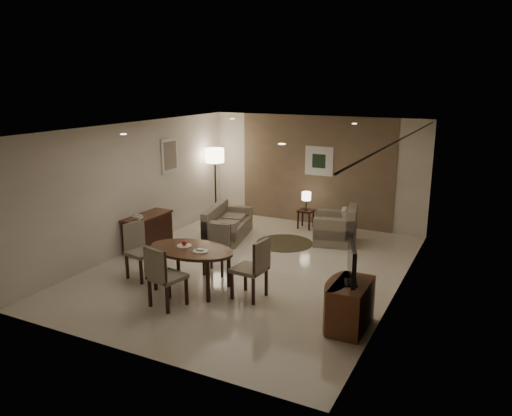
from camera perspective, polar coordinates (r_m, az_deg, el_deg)
The scene contains 31 objects.
room_shell at distance 9.70m, azimuth 0.53°, elevation 1.41°, with size 5.50×7.00×2.70m.
taupe_accent at distance 12.49m, azimuth 6.79°, elevation 4.27°, with size 3.96×0.03×2.70m, color #7B634C.
curtain_wall at distance 8.51m, azimuth 15.72°, elevation -1.22°, with size 0.08×6.70×2.58m, color #B8A78F, non-canonical shape.
curtain_rod at distance 8.27m, azimuth 16.35°, elevation 7.62°, with size 0.03×0.03×6.80m, color black.
art_back_frame at distance 12.39m, azimuth 7.22°, elevation 5.35°, with size 0.72×0.03×0.72m, color silver.
art_back_canvas at distance 12.37m, azimuth 7.20°, elevation 5.34°, with size 0.34×0.01×0.34m, color black.
art_left_frame at distance 11.67m, azimuth -9.83°, elevation 5.94°, with size 0.03×0.60×0.80m, color silver.
art_left_canvas at distance 11.67m, azimuth -9.77°, elevation 5.93°, with size 0.01×0.46×0.64m, color gray.
downlight_nl at distance 8.43m, azimuth -14.92°, elevation 8.15°, with size 0.10×0.10×0.01m, color white.
downlight_nr at distance 6.91m, azimuth 2.97°, elevation 7.32°, with size 0.10×0.10×0.01m, color white.
downlight_fl at distance 11.37m, azimuth -2.74°, elevation 10.14°, with size 0.10×0.10×0.01m, color white.
downlight_fr at distance 10.30m, azimuth 11.18°, elevation 9.43°, with size 0.10×0.10×0.01m, color white.
console_desk at distance 10.93m, azimuth -12.24°, elevation -2.70°, with size 0.48×1.20×0.75m, color #4E2919, non-canonical shape.
telephone at distance 10.60m, azimuth -13.37°, elevation -0.93°, with size 0.20×0.14×0.09m, color white, non-canonical shape.
tv_cabinet at distance 7.53m, azimuth 10.79°, elevation -10.91°, with size 0.48×0.90×0.70m, color #5D2C1C, non-canonical shape.
flat_tv at distance 7.27m, azimuth 10.89°, elevation -6.11°, with size 0.06×0.88×0.60m, color black, non-canonical shape.
dining_table at distance 8.77m, azimuth -7.32°, elevation -6.89°, with size 1.56×0.98×0.73m, color #4E2919, non-canonical shape.
chair_near at distance 8.13m, azimuth -10.09°, elevation -7.66°, with size 0.50×0.50×1.02m, color #756E5A, non-canonical shape.
chair_far at distance 9.38m, azimuth -4.55°, elevation -4.82°, with size 0.44×0.44×0.90m, color #756E5A, non-canonical shape.
chair_left at distance 9.32m, azimuth -12.86°, elevation -4.89°, with size 0.50×0.50×1.02m, color #756E5A, non-canonical shape.
chair_right at distance 8.30m, azimuth -0.78°, elevation -6.90°, with size 0.50×0.50×1.04m, color #756E5A, non-canonical shape.
plate_a at distance 8.78m, azimuth -8.19°, elevation -4.30°, with size 0.26×0.26×0.02m, color white.
plate_b at distance 8.49m, azimuth -6.35°, elevation -4.91°, with size 0.26×0.26×0.02m, color white.
fruit_apple at distance 8.76m, azimuth -8.21°, elevation -3.98°, with size 0.09×0.09×0.09m, color #A71413.
napkin at distance 8.48m, azimuth -6.35°, elevation -4.76°, with size 0.12×0.08×0.03m, color white.
round_rug at distance 11.17m, azimuth 3.27°, elevation -4.01°, with size 1.26×1.26×0.01m, color #474027.
sofa at distance 11.46m, azimuth -3.22°, elevation -1.64°, with size 0.78×1.55×0.73m, color #756E5A, non-canonical shape.
armchair at distance 11.21m, azimuth 9.08°, elevation -1.91°, with size 0.93×0.88×0.83m, color #756E5A, non-canonical shape.
side_table at distance 12.25m, azimuth 5.71°, elevation -1.27°, with size 0.36×0.36×0.46m, color black, non-canonical shape.
table_lamp at distance 12.13m, azimuth 5.77°, elevation 0.91°, with size 0.22×0.22×0.50m, color #FFEAC1, non-canonical shape.
floor_lamp at distance 12.88m, azimuth -4.66°, elevation 2.72°, with size 0.47×0.47×1.85m, color #FFE5B7, non-canonical shape.
Camera 1 is at (4.15, -8.08, 3.55)m, focal length 35.00 mm.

